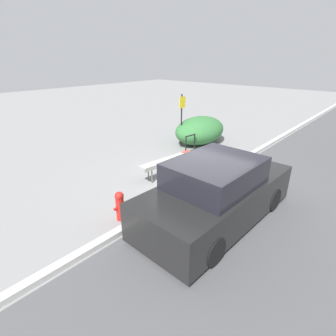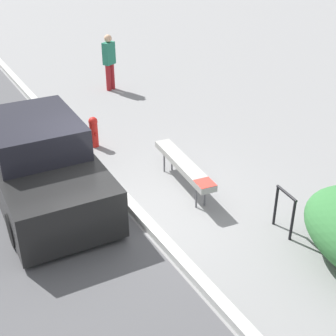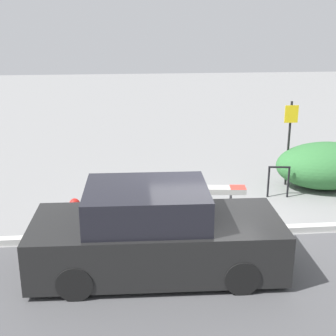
% 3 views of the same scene
% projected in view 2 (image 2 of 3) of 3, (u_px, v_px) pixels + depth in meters
% --- Properties ---
extents(ground_plane, '(60.00, 60.00, 0.00)m').
position_uv_depth(ground_plane, '(130.00, 207.00, 9.08)').
color(ground_plane, gray).
extents(curb, '(60.00, 0.20, 0.13)m').
position_uv_depth(curb, '(130.00, 204.00, 9.05)').
color(curb, '#B7B7B2').
rests_on(curb, ground_plane).
extents(bench, '(2.26, 0.58, 0.62)m').
position_uv_depth(bench, '(184.00, 165.00, 9.46)').
color(bench, '#515156').
rests_on(bench, ground_plane).
extents(bike_rack, '(0.55, 0.12, 0.83)m').
position_uv_depth(bike_rack, '(285.00, 208.00, 8.14)').
color(bike_rack, black).
rests_on(bike_rack, ground_plane).
extents(fire_hydrant, '(0.36, 0.22, 0.77)m').
position_uv_depth(fire_hydrant, '(94.00, 131.00, 11.25)').
color(fire_hydrant, red).
rests_on(fire_hydrant, ground_plane).
extents(pedestrian, '(0.38, 0.45, 1.75)m').
position_uv_depth(pedestrian, '(109.00, 61.00, 14.67)').
color(pedestrian, maroon).
rests_on(pedestrian, ground_plane).
extents(parked_car_near, '(4.45, 1.97, 1.60)m').
position_uv_depth(parked_car_near, '(40.00, 163.00, 9.16)').
color(parked_car_near, black).
rests_on(parked_car_near, ground_plane).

